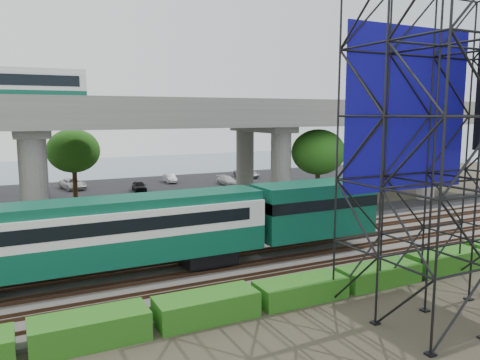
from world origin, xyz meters
TOP-DOWN VIEW (x-y plane):
  - ground at (0.00, 0.00)m, footprint 140.00×140.00m
  - ballast_bed at (0.00, 2.00)m, footprint 90.00×12.00m
  - service_road at (0.00, 10.50)m, footprint 90.00×5.00m
  - parking_lot at (0.00, 34.00)m, footprint 90.00×18.00m
  - harbor_water at (0.00, 56.00)m, footprint 140.00×40.00m
  - rail_tracks at (0.00, 2.00)m, footprint 90.00×9.52m
  - commuter_train at (-5.73, 2.00)m, footprint 29.30×3.06m
  - overpass at (-0.87, 16.00)m, footprint 80.00×12.00m
  - scaffold_tower at (6.96, -7.98)m, footprint 9.36×6.36m
  - hedge_strip at (1.01, -4.30)m, footprint 34.60×1.80m
  - trees at (-4.67, 16.17)m, footprint 40.94×16.94m
  - suv at (-6.13, 10.34)m, footprint 5.85×4.41m
  - parked_cars at (0.65, 33.98)m, footprint 39.68×9.57m

SIDE VIEW (x-z plane):
  - ground at x=0.00m, z-range 0.00..0.00m
  - harbor_water at x=0.00m, z-range 0.00..0.03m
  - service_road at x=0.00m, z-range 0.00..0.08m
  - parking_lot at x=0.00m, z-range 0.00..0.08m
  - ballast_bed at x=0.00m, z-range 0.00..0.20m
  - rail_tracks at x=0.00m, z-range 0.20..0.36m
  - hedge_strip at x=1.01m, z-range -0.04..1.16m
  - parked_cars at x=0.65m, z-range 0.03..1.33m
  - suv at x=-6.13m, z-range 0.08..1.56m
  - commuter_train at x=-5.73m, z-range 0.73..5.03m
  - trees at x=-4.67m, z-range 1.73..9.42m
  - scaffold_tower at x=6.96m, z-range -0.03..14.97m
  - overpass at x=-0.87m, z-range 2.01..14.41m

